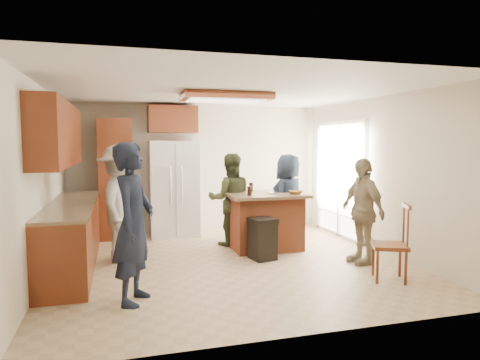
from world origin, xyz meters
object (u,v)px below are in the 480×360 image
object	(u,v)px
person_behind_left	(230,199)
kitchen_island	(265,220)
person_front_left	(134,223)
person_behind_right	(288,199)
person_side_right	(362,211)
trash_bin	(263,238)
person_counter	(121,203)
refrigerator	(174,188)
spindle_chair	(391,246)

from	to	relation	value
person_behind_left	kitchen_island	distance (m)	0.70
person_front_left	kitchen_island	bearing A→B (deg)	-27.39
person_behind_right	person_side_right	distance (m)	1.51
person_front_left	person_behind_left	world-z (taller)	person_front_left
person_behind_left	trash_bin	world-z (taller)	person_behind_left
person_front_left	person_counter	size ratio (longest dim) A/B	1.01
kitchen_island	person_counter	bearing A→B (deg)	-175.37
trash_bin	kitchen_island	bearing A→B (deg)	68.38
refrigerator	trash_bin	size ratio (longest dim) A/B	2.86
trash_bin	person_front_left	bearing A→B (deg)	-146.74
person_side_right	spindle_chair	world-z (taller)	person_side_right
person_behind_left	person_side_right	bearing A→B (deg)	142.08
person_behind_left	spindle_chair	xyz separation A→B (m)	(1.50, -2.43, -0.34)
person_front_left	person_counter	xyz separation A→B (m)	(-0.13, 1.72, -0.01)
person_side_right	kitchen_island	size ratio (longest dim) A/B	1.21
person_counter	kitchen_island	bearing A→B (deg)	-77.28
trash_bin	person_behind_left	bearing A→B (deg)	103.02
person_counter	person_front_left	bearing A→B (deg)	-167.68
refrigerator	spindle_chair	distance (m)	4.20
kitchen_island	trash_bin	distance (m)	0.71
person_counter	person_side_right	bearing A→B (deg)	-98.93
person_behind_left	trash_bin	bearing A→B (deg)	110.85
person_counter	kitchen_island	xyz separation A→B (m)	(2.31, 0.19, -0.40)
person_front_left	spindle_chair	bearing A→B (deg)	-70.92
person_counter	trash_bin	distance (m)	2.18
person_side_right	refrigerator	bearing A→B (deg)	-142.32
person_counter	trash_bin	world-z (taller)	person_counter
person_behind_right	person_counter	bearing A→B (deg)	-34.56
kitchen_island	person_behind_left	bearing A→B (deg)	141.76
person_counter	kitchen_island	world-z (taller)	person_counter
person_behind_right	person_counter	distance (m)	2.83
person_behind_right	person_side_right	xyz separation A→B (m)	(0.59, -1.39, -0.01)
trash_bin	spindle_chair	xyz separation A→B (m)	(1.26, -1.40, 0.13)
person_front_left	kitchen_island	xyz separation A→B (m)	(2.18, 1.91, -0.41)
person_behind_left	person_front_left	bearing A→B (deg)	61.47
person_side_right	refrigerator	size ratio (longest dim) A/B	0.86
person_behind_right	person_counter	xyz separation A→B (m)	(-2.80, -0.35, 0.09)
trash_bin	spindle_chair	distance (m)	1.89
person_behind_right	trash_bin	distance (m)	1.19
refrigerator	kitchen_island	world-z (taller)	refrigerator
person_behind_right	person_counter	world-z (taller)	person_counter
person_side_right	person_counter	distance (m)	3.55
spindle_chair	person_side_right	bearing A→B (deg)	84.76
person_counter	refrigerator	distance (m)	1.88
person_front_left	trash_bin	size ratio (longest dim) A/B	2.81
person_front_left	spindle_chair	world-z (taller)	person_front_left
person_front_left	trash_bin	bearing A→B (deg)	-35.27
kitchen_island	spindle_chair	xyz separation A→B (m)	(1.00, -2.04, -0.02)
kitchen_island	person_behind_right	bearing A→B (deg)	18.38
person_behind_left	person_side_right	distance (m)	2.25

